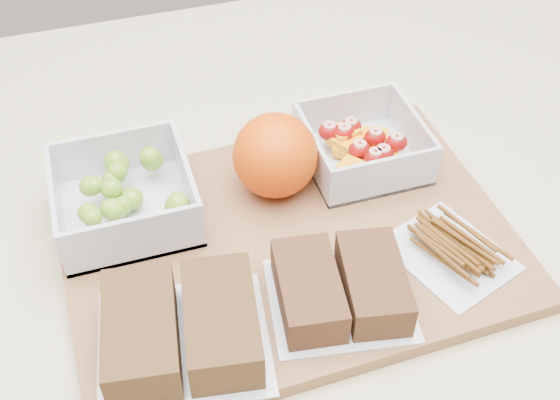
{
  "coord_description": "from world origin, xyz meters",
  "views": [
    {
      "loc": [
        -0.17,
        -0.45,
        1.41
      ],
      "look_at": [
        -0.02,
        0.01,
        0.93
      ],
      "focal_mm": 45.0,
      "sensor_mm": 36.0,
      "label": 1
    }
  ],
  "objects_px": {
    "grape_container": "(127,196)",
    "fruit_container": "(362,147)",
    "cutting_board": "(289,244)",
    "orange": "(275,155)",
    "sandwich_bag_left": "(182,328)",
    "sandwich_bag_center": "(341,287)",
    "pretzel_bag": "(451,247)"
  },
  "relations": [
    {
      "from": "pretzel_bag",
      "to": "sandwich_bag_left",
      "type": "bearing_deg",
      "value": -175.46
    },
    {
      "from": "cutting_board",
      "to": "fruit_container",
      "type": "height_order",
      "value": "fruit_container"
    },
    {
      "from": "cutting_board",
      "to": "sandwich_bag_center",
      "type": "height_order",
      "value": "sandwich_bag_center"
    },
    {
      "from": "orange",
      "to": "sandwich_bag_left",
      "type": "height_order",
      "value": "orange"
    },
    {
      "from": "grape_container",
      "to": "sandwich_bag_left",
      "type": "distance_m",
      "value": 0.17
    },
    {
      "from": "sandwich_bag_left",
      "to": "pretzel_bag",
      "type": "bearing_deg",
      "value": 4.54
    },
    {
      "from": "orange",
      "to": "sandwich_bag_left",
      "type": "distance_m",
      "value": 0.2
    },
    {
      "from": "grape_container",
      "to": "sandwich_bag_left",
      "type": "bearing_deg",
      "value": -83.3
    },
    {
      "from": "cutting_board",
      "to": "sandwich_bag_center",
      "type": "distance_m",
      "value": 0.09
    },
    {
      "from": "cutting_board",
      "to": "orange",
      "type": "xyz_separation_m",
      "value": [
        0.01,
        0.07,
        0.05
      ]
    },
    {
      "from": "fruit_container",
      "to": "orange",
      "type": "relative_size",
      "value": 1.38
    },
    {
      "from": "grape_container",
      "to": "sandwich_bag_center",
      "type": "xyz_separation_m",
      "value": [
        0.16,
        -0.16,
        -0.0
      ]
    },
    {
      "from": "grape_container",
      "to": "fruit_container",
      "type": "distance_m",
      "value": 0.25
    },
    {
      "from": "sandwich_bag_left",
      "to": "sandwich_bag_center",
      "type": "distance_m",
      "value": 0.14
    },
    {
      "from": "orange",
      "to": "pretzel_bag",
      "type": "bearing_deg",
      "value": -47.22
    },
    {
      "from": "cutting_board",
      "to": "pretzel_bag",
      "type": "relative_size",
      "value": 3.21
    },
    {
      "from": "cutting_board",
      "to": "orange",
      "type": "distance_m",
      "value": 0.09
    },
    {
      "from": "cutting_board",
      "to": "grape_container",
      "type": "relative_size",
      "value": 3.23
    },
    {
      "from": "grape_container",
      "to": "orange",
      "type": "xyz_separation_m",
      "value": [
        0.15,
        -0.01,
        0.02
      ]
    },
    {
      "from": "cutting_board",
      "to": "pretzel_bag",
      "type": "xyz_separation_m",
      "value": [
        0.14,
        -0.07,
        0.02
      ]
    },
    {
      "from": "sandwich_bag_left",
      "to": "sandwich_bag_center",
      "type": "relative_size",
      "value": 1.13
    },
    {
      "from": "orange",
      "to": "pretzel_bag",
      "type": "distance_m",
      "value": 0.19
    },
    {
      "from": "fruit_container",
      "to": "orange",
      "type": "bearing_deg",
      "value": -173.7
    },
    {
      "from": "grape_container",
      "to": "orange",
      "type": "bearing_deg",
      "value": -2.77
    },
    {
      "from": "cutting_board",
      "to": "orange",
      "type": "relative_size",
      "value": 4.94
    },
    {
      "from": "fruit_container",
      "to": "pretzel_bag",
      "type": "relative_size",
      "value": 0.9
    },
    {
      "from": "sandwich_bag_center",
      "to": "sandwich_bag_left",
      "type": "bearing_deg",
      "value": -179.05
    },
    {
      "from": "sandwich_bag_left",
      "to": "fruit_container",
      "type": "bearing_deg",
      "value": 36.55
    },
    {
      "from": "cutting_board",
      "to": "orange",
      "type": "height_order",
      "value": "orange"
    },
    {
      "from": "grape_container",
      "to": "sandwich_bag_left",
      "type": "relative_size",
      "value": 0.83
    },
    {
      "from": "cutting_board",
      "to": "sandwich_bag_left",
      "type": "bearing_deg",
      "value": -145.62
    },
    {
      "from": "sandwich_bag_center",
      "to": "fruit_container",
      "type": "bearing_deg",
      "value": 62.2
    }
  ]
}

